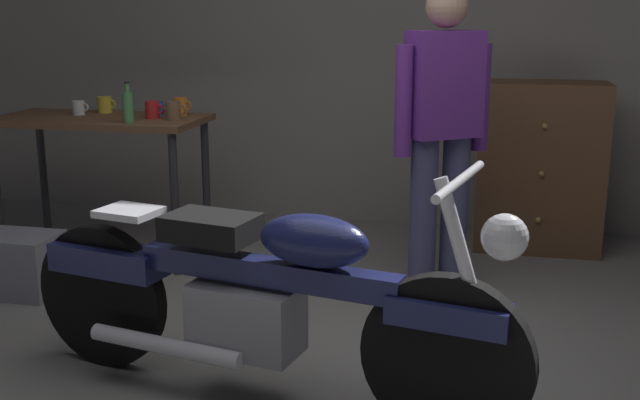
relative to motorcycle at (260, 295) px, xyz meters
name	(u,v)px	position (x,y,z in m)	size (l,w,h in m)	color
ground_plane	(293,391)	(0.11, 0.08, -0.45)	(12.00, 12.00, 0.00)	gray
back_wall	(388,10)	(0.11, 2.88, 1.10)	(8.00, 0.12, 3.10)	gray
workbench	(100,135)	(-1.52, 1.62, 0.34)	(1.30, 0.64, 0.90)	brown
motorcycle	(260,295)	(0.00, 0.00, 0.00)	(2.16, 0.75, 1.00)	black
person_standing	(442,128)	(0.61, 1.41, 0.48)	(0.48, 0.40, 1.67)	#4F4F7B
wooden_dresser	(539,167)	(1.19, 2.38, 0.10)	(0.80, 0.47, 1.10)	brown
storage_bin	(18,264)	(-1.67, 0.87, -0.28)	(0.44, 0.32, 0.34)	gray
mug_white_ceramic	(79,108)	(-1.68, 1.67, 0.50)	(0.11, 0.08, 0.09)	white
mug_brown_stoneware	(174,111)	(-1.00, 1.58, 0.51)	(0.13, 0.09, 0.11)	brown
mug_orange_travel	(181,106)	(-1.05, 1.79, 0.51)	(0.12, 0.08, 0.11)	orange
mug_yellow_tall	(105,105)	(-1.57, 1.80, 0.50)	(0.12, 0.09, 0.10)	yellow
mug_blue_enamel	(158,108)	(-1.19, 1.76, 0.49)	(0.12, 0.08, 0.09)	#2D51AD
mug_red_diner	(153,110)	(-1.16, 1.62, 0.50)	(0.12, 0.09, 0.11)	red
bottle	(128,106)	(-1.21, 1.40, 0.55)	(0.06, 0.06, 0.24)	#4C8C4C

